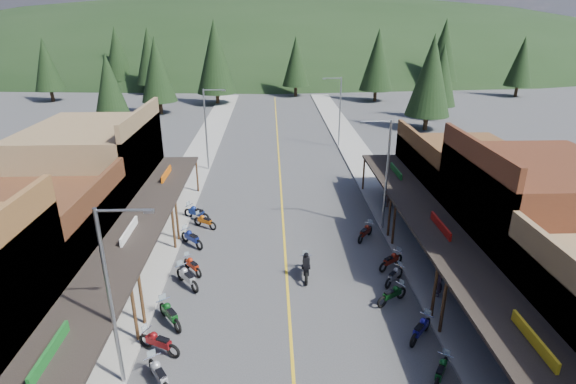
{
  "coord_description": "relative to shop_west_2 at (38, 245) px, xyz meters",
  "views": [
    {
      "loc": [
        -0.8,
        -20.82,
        14.33
      ],
      "look_at": [
        0.31,
        8.04,
        3.0
      ],
      "focal_mm": 28.0,
      "sensor_mm": 36.0,
      "label": 1
    }
  ],
  "objects": [
    {
      "name": "sidewalk_west",
      "position": [
        5.05,
        18.3,
        -2.46
      ],
      "size": [
        3.4,
        94.0,
        0.15
      ],
      "primitive_type": "cube",
      "color": "gray",
      "rests_on": "ground"
    },
    {
      "name": "streetlight_2",
      "position": [
        20.71,
        6.3,
        1.93
      ],
      "size": [
        2.16,
        0.18,
        8.0
      ],
      "color": "gray",
      "rests_on": "ground"
    },
    {
      "name": "ridge_hill",
      "position": [
        13.75,
        133.3,
        -2.53
      ],
      "size": [
        310.0,
        140.0,
        60.0
      ],
      "primitive_type": "ellipsoid",
      "color": "black",
      "rests_on": "ground"
    },
    {
      "name": "shop_east_3",
      "position": [
        27.51,
        9.6,
        -0.0
      ],
      "size": [
        10.9,
        10.2,
        6.2
      ],
      "color": "#4C2D16",
      "rests_on": "ground"
    },
    {
      "name": "pine_4",
      "position": [
        31.75,
        58.3,
        4.7
      ],
      "size": [
        5.88,
        5.88,
        12.5
      ],
      "color": "black",
      "rests_on": "ground"
    },
    {
      "name": "pine_10",
      "position": [
        -4.25,
        48.3,
        4.25
      ],
      "size": [
        5.38,
        5.38,
        11.6
      ],
      "color": "black",
      "rests_on": "ground"
    },
    {
      "name": "pine_2",
      "position": [
        3.75,
        56.3,
        5.46
      ],
      "size": [
        6.72,
        6.72,
        14.0
      ],
      "color": "black",
      "rests_on": "ground"
    },
    {
      "name": "bike_east_9",
      "position": [
        20.12,
        1.01,
        -1.95
      ],
      "size": [
        2.03,
        1.77,
        1.16
      ],
      "primitive_type": null,
      "rotation": [
        0.0,
        0.0,
        -0.92
      ],
      "color": "maroon",
      "rests_on": "ground"
    },
    {
      "name": "shop_east_2",
      "position": [
        27.54,
        0.0,
        0.99
      ],
      "size": [
        10.9,
        9.0,
        8.2
      ],
      "color": "#562B19",
      "rests_on": "ground"
    },
    {
      "name": "pine_8",
      "position": [
        -8.25,
        38.3,
        3.44
      ],
      "size": [
        4.48,
        4.48,
        10.0
      ],
      "color": "black",
      "rests_on": "ground"
    },
    {
      "name": "streetlight_0",
      "position": [
        6.8,
        -7.7,
        1.93
      ],
      "size": [
        2.16,
        0.18,
        8.0
      ],
      "color": "gray",
      "rests_on": "ground"
    },
    {
      "name": "bike_east_8",
      "position": [
        19.88,
        -0.62,
        -1.99
      ],
      "size": [
        1.77,
        1.85,
        1.1
      ],
      "primitive_type": null,
      "rotation": [
        0.0,
        0.0,
        -0.74
      ],
      "color": "#95959A",
      "rests_on": "ground"
    },
    {
      "name": "pedestrian_east_a",
      "position": [
        21.88,
        -2.17,
        -1.6
      ],
      "size": [
        0.44,
        0.61,
        1.56
      ],
      "primitive_type": "imported",
      "rotation": [
        0.0,
        0.0,
        -1.7
      ],
      "color": "#2B1F2F",
      "rests_on": "sidewalk_east"
    },
    {
      "name": "bike_west_9",
      "position": [
        8.15,
        0.94,
        -1.97
      ],
      "size": [
        1.72,
        1.94,
        1.12
      ],
      "primitive_type": null,
      "rotation": [
        0.0,
        0.0,
        0.66
      ],
      "color": "red",
      "rests_on": "ground"
    },
    {
      "name": "bike_west_12",
      "position": [
        7.28,
        8.41,
        -1.87
      ],
      "size": [
        2.39,
        1.91,
        1.34
      ],
      "primitive_type": null,
      "rotation": [
        0.0,
        0.0,
        1.0
      ],
      "color": "navy",
      "rests_on": "ground"
    },
    {
      "name": "pedestrian_east_b",
      "position": [
        22.14,
        10.18,
        -1.46
      ],
      "size": [
        1.03,
        0.83,
        1.86
      ],
      "primitive_type": "imported",
      "rotation": [
        0.0,
        0.0,
        3.54
      ],
      "color": "brown",
      "rests_on": "sidewalk_east"
    },
    {
      "name": "bike_west_8",
      "position": [
        8.09,
        -0.51,
        -1.88
      ],
      "size": [
        2.03,
        2.27,
        1.31
      ],
      "primitive_type": null,
      "rotation": [
        0.0,
        0.0,
        0.67
      ],
      "color": "#ADAEB3",
      "rests_on": "ground"
    },
    {
      "name": "pine_9",
      "position": [
        37.75,
        43.3,
        3.85
      ],
      "size": [
        4.93,
        4.93,
        10.8
      ],
      "color": "black",
      "rests_on": "ground"
    },
    {
      "name": "bike_east_6",
      "position": [
        19.9,
        -5.39,
        -1.93
      ],
      "size": [
        1.92,
        2.05,
        1.21
      ],
      "primitive_type": null,
      "rotation": [
        0.0,
        0.0,
        -0.72
      ],
      "color": "navy",
      "rests_on": "ground"
    },
    {
      "name": "ground",
      "position": [
        13.75,
        -1.7,
        -2.53
      ],
      "size": [
        220.0,
        220.0,
        0.0
      ],
      "primitive_type": "plane",
      "color": "#38383A",
      "rests_on": "ground"
    },
    {
      "name": "streetlight_3",
      "position": [
        20.71,
        28.3,
        1.93
      ],
      "size": [
        2.16,
        0.18,
        8.0
      ],
      "color": "gray",
      "rests_on": "ground"
    },
    {
      "name": "bike_west_10",
      "position": [
        7.57,
        4.34,
        -1.89
      ],
      "size": [
        2.11,
        2.12,
        1.28
      ],
      "primitive_type": null,
      "rotation": [
        0.0,
        0.0,
        0.78
      ],
      "color": "navy",
      "rests_on": "ground"
    },
    {
      "name": "pine_11",
      "position": [
        33.75,
        36.3,
        4.65
      ],
      "size": [
        5.82,
        5.82,
        12.4
      ],
      "color": "black",
      "rests_on": "ground"
    },
    {
      "name": "pine_3",
      "position": [
        17.75,
        64.3,
        3.95
      ],
      "size": [
        5.04,
        5.04,
        11.0
      ],
      "color": "black",
      "rests_on": "ground"
    },
    {
      "name": "shop_west_2",
      "position": [
        0.0,
        0.0,
        0.0
      ],
      "size": [
        10.9,
        9.0,
        6.2
      ],
      "color": "#3F2111",
      "rests_on": "ground"
    },
    {
      "name": "pine_1",
      "position": [
        -10.25,
        68.3,
        4.7
      ],
      "size": [
        5.88,
        5.88,
        12.5
      ],
      "color": "black",
      "rests_on": "ground"
    },
    {
      "name": "pine_0",
      "position": [
        -26.25,
        60.3,
        3.95
      ],
      "size": [
        5.04,
        5.04,
        11.0
      ],
      "color": "black",
      "rests_on": "ground"
    },
    {
      "name": "rider_on_bike",
      "position": [
        14.87,
        0.2,
        -1.83
      ],
      "size": [
        0.85,
        2.33,
        1.75
      ],
      "rotation": [
        0.0,
        0.0,
        -0.04
      ],
      "color": "black",
      "rests_on": "ground"
    },
    {
      "name": "bike_west_5",
      "position": [
        8.2,
        -7.87,
        -1.9
      ],
      "size": [
        1.85,
        2.26,
        1.27
      ],
      "primitive_type": null,
      "rotation": [
        0.0,
        0.0,
        0.59
      ],
      "color": "#AEAEB3",
      "rests_on": "ground"
    },
    {
      "name": "bike_west_7",
      "position": [
        7.81,
        -3.85,
        -1.88
      ],
      "size": [
        1.96,
        2.3,
        1.31
      ],
      "primitive_type": null,
      "rotation": [
        0.0,
        0.0,
        0.63
      ],
      "color": "#0E4616",
      "rests_on": "ground"
    },
    {
      "name": "bike_west_11",
      "position": [
        8.08,
        7.09,
        -1.96
      ],
      "size": [
        2.05,
        1.7,
        1.16
      ],
      "primitive_type": null,
      "rotation": [
        0.0,
        0.0,
        0.97
      ],
      "color": "#CA5E0E",
      "rests_on": "ground"
    },
    {
      "name": "pine_7",
      "position": [
        -18.25,
        74.3,
        4.7
      ],
      "size": [
        5.88,
        5.88,
        12.5
      ],
      "color": "black",
      "rests_on": "ground"
    },
    {
      "name": "sidewalk_east",
      "position": [
        22.45,
        18.3,
        -2.46
      ],
      "size": [
        3.4,
        94.0,
        0.15
      ],
      "primitive_type": "cube",
      "color": "gray",
      "rests_on": "ground"
    },
    {
      "name": "streetlight_1",
      "position": [
        6.8,
        20.3,
        1.93
      ],
      "size": [
        2.16,
        0.18,
        8.0
      ],
      "color": "gray",
      "rests_on": "ground"
    },
    {
      "name": "bike_east_10",
      "position": [
        19.31,
        4.86,
        -1.93
      ],
      "size": [
        1.79,
        2.11,
        1.2
      ],
      "primitive_type": null,
      "rotation": [
        0.0,
        0.0,
        -0.62
      ],
      "color": "maroon",
      "rests_on": "ground"
    },
    {
      "name": "bike_east_5",
      "position": [
        19.93,
        -8.04,
        -1.97
      ],
      "size": [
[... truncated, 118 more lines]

